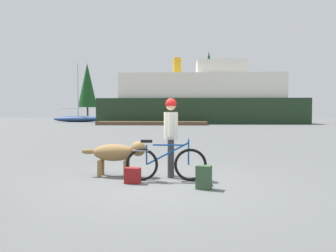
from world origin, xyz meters
The scene contains 12 objects.
ground_plane centered at (0.00, 0.00, 0.00)m, with size 160.00×160.00×0.00m, color #595B5B.
bicycle centered at (0.14, 0.18, 0.38)m, with size 1.73×0.44×0.90m.
person_cyclist centered at (0.24, 0.64, 1.08)m, with size 0.32×0.53×1.78m.
dog centered at (-0.99, 0.66, 0.54)m, with size 1.49×0.46×0.80m.
backpack centered at (0.92, -0.52, 0.22)m, with size 0.28×0.20×0.45m, color #334C33.
handbag_pannier centered at (-0.52, -0.10, 0.16)m, with size 0.32×0.18×0.32m, color maroon.
dock_pier centered at (-3.20, 31.13, 0.20)m, with size 12.63×2.71×0.40m, color brown.
ferry_boat centered at (2.81, 37.94, 3.11)m, with size 26.27×9.00×8.82m.
sailboat_moored centered at (-15.47, 41.98, 0.50)m, with size 7.62×2.13×8.85m.
pine_tree_far_left centered at (-16.75, 51.14, 6.28)m, with size 3.40×3.40×10.20m.
pine_tree_center centered at (4.86, 52.52, 7.87)m, with size 3.51×3.51×12.31m.
pine_tree_far_right centered at (7.63, 50.66, 6.97)m, with size 3.64×3.64×10.96m.
Camera 1 is at (0.55, -6.76, 1.47)m, focal length 35.14 mm.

